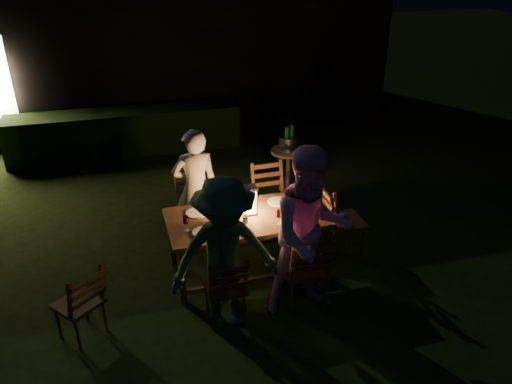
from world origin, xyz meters
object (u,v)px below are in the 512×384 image
object	(u,v)px
side_table	(289,155)
ice_bucket	(289,143)
chair_far_left	(198,222)
person_house_side	(196,188)
chair_end	(341,233)
chair_spare	(82,315)
bottle_bucket_a	(287,141)
person_opp_left	(225,256)
chair_near_right	(306,281)
person_opp_right	(311,233)
lantern	(250,202)
chair_near_left	(225,298)
dining_table	(247,222)
bottle_bucket_b	(291,139)
bottle_table	(225,208)
chair_far_right	(271,213)

from	to	relation	value
side_table	ice_bucket	xyz separation A→B (m)	(0.00, 0.00, 0.20)
chair_far_left	person_house_side	size ratio (longest dim) A/B	0.66
chair_end	person_house_side	xyz separation A→B (m)	(-1.69, 0.79, 0.47)
chair_spare	bottle_bucket_a	distance (m)	3.89
chair_end	person_opp_left	distance (m)	1.94
person_house_side	person_opp_left	xyz separation A→B (m)	(0.03, -1.64, 0.05)
chair_near_right	chair_spare	distance (m)	2.34
chair_end	person_opp_right	world-z (taller)	person_opp_right
person_opp_left	bottle_bucket_a	distance (m)	3.04
lantern	chair_near_left	bearing A→B (deg)	-120.30
chair_near_right	ice_bucket	distance (m)	2.74
dining_table	lantern	distance (m)	0.24
ice_bucket	bottle_bucket_b	size ratio (longest dim) A/B	0.94
lantern	ice_bucket	distance (m)	2.09
chair_near_left	chair_far_left	world-z (taller)	chair_far_left
dining_table	ice_bucket	distance (m)	2.17
chair_end	bottle_bucket_a	size ratio (longest dim) A/B	3.34
dining_table	chair_end	xyz separation A→B (m)	(1.23, 0.02, -0.37)
chair_spare	lantern	distance (m)	2.15
side_table	ice_bucket	world-z (taller)	ice_bucket
chair_near_right	person_opp_left	xyz separation A→B (m)	(-0.90, -0.07, 0.54)
bottle_table	bottle_bucket_b	xyz separation A→B (m)	(1.43, 1.89, -0.01)
chair_near_left	ice_bucket	distance (m)	3.10
dining_table	chair_end	distance (m)	1.28
chair_far_right	bottle_bucket_b	distance (m)	1.41
chair_far_left	person_opp_right	bearing A→B (deg)	116.96
lantern	person_opp_right	bearing A→B (deg)	-64.21
chair_near_left	ice_bucket	bearing A→B (deg)	57.25
person_opp_right	bottle_table	bearing A→B (deg)	130.49
chair_near_left	bottle_bucket_a	size ratio (longest dim) A/B	2.82
person_house_side	bottle_table	xyz separation A→B (m)	(0.22, -0.82, 0.11)
lantern	chair_spare	bearing A→B (deg)	-159.98
person_opp_right	chair_far_left	bearing A→B (deg)	119.51
person_opp_right	side_table	size ratio (longest dim) A/B	2.57
chair_near_right	person_opp_right	world-z (taller)	person_opp_right
chair_end	bottle_bucket_b	size ratio (longest dim) A/B	3.34
side_table	bottle_bucket_a	bearing A→B (deg)	-141.34
chair_near_right	person_opp_left	world-z (taller)	person_opp_left
chair_near_right	lantern	distance (m)	1.10
bottle_bucket_a	lantern	bearing A→B (deg)	-120.47
ice_bucket	chair_far_left	bearing A→B (deg)	-145.92
dining_table	person_opp_right	bearing A→B (deg)	-61.24
chair_near_left	bottle_bucket_a	distance (m)	3.05
chair_spare	person_opp_right	size ratio (longest dim) A/B	0.48
person_house_side	bottle_table	size ratio (longest dim) A/B	5.66
chair_spare	person_opp_left	distance (m)	1.56
chair_end	chair_spare	size ratio (longest dim) A/B	1.19
person_house_side	ice_bucket	xyz separation A→B (m)	(1.60, 1.03, 0.05)
dining_table	bottle_table	bearing A→B (deg)	-180.00
chair_end	chair_spare	xyz separation A→B (m)	(-3.10, -0.67, -0.05)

